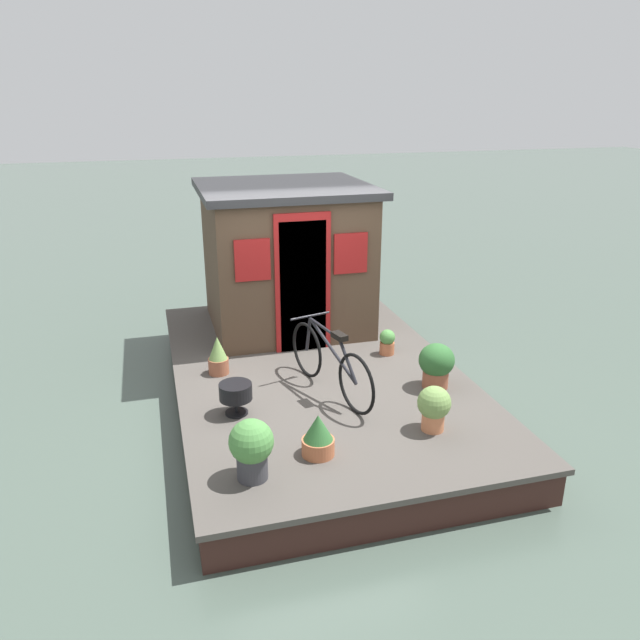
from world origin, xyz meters
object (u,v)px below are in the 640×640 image
at_px(houseboat_cabin, 286,256).
at_px(bicycle, 330,363).
at_px(potted_plant_fern, 218,356).
at_px(potted_plant_lavender, 318,436).
at_px(potted_plant_basil, 251,447).
at_px(charcoal_grill, 236,393).
at_px(potted_plant_rosemary, 436,364).
at_px(potted_plant_sage, 387,342).
at_px(potted_plant_thyme, 434,406).

height_order(houseboat_cabin, bicycle, houseboat_cabin).
distance_m(potted_plant_fern, potted_plant_lavender, 2.13).
height_order(potted_plant_basil, charcoal_grill, potted_plant_basil).
relative_size(bicycle, potted_plant_lavender, 4.01).
relative_size(bicycle, charcoal_grill, 4.80).
height_order(houseboat_cabin, potted_plant_rosemary, houseboat_cabin).
xyz_separation_m(potted_plant_basil, potted_plant_fern, (2.23, 0.03, -0.09)).
bearing_deg(charcoal_grill, potted_plant_lavender, -147.72).
xyz_separation_m(houseboat_cabin, potted_plant_basil, (-3.65, 1.13, -0.70)).
relative_size(potted_plant_basil, potted_plant_sage, 1.70).
relative_size(potted_plant_basil, potted_plant_fern, 1.19).
distance_m(potted_plant_rosemary, potted_plant_sage, 1.05).
bearing_deg(potted_plant_basil, potted_plant_lavender, -72.56).
distance_m(potted_plant_lavender, potted_plant_thyme, 1.23).
distance_m(potted_plant_sage, potted_plant_thyme, 1.92).
xyz_separation_m(houseboat_cabin, charcoal_grill, (-2.47, 1.10, -0.77)).
relative_size(potted_plant_rosemary, charcoal_grill, 1.52).
bearing_deg(houseboat_cabin, potted_plant_thyme, -167.34).
height_order(potted_plant_sage, charcoal_grill, charcoal_grill).
bearing_deg(potted_plant_fern, potted_plant_lavender, -161.43).
bearing_deg(bicycle, charcoal_grill, 100.19).
xyz_separation_m(potted_plant_sage, potted_plant_lavender, (-2.03, 1.48, 0.03)).
distance_m(potted_plant_basil, potted_plant_fern, 2.23).
bearing_deg(potted_plant_rosemary, bicycle, 81.69).
distance_m(houseboat_cabin, potted_plant_thyme, 3.48).
distance_m(potted_plant_fern, potted_plant_sage, 2.16).
relative_size(houseboat_cabin, potted_plant_thyme, 4.90).
bearing_deg(bicycle, potted_plant_lavender, 158.64).
distance_m(bicycle, potted_plant_fern, 1.43).
relative_size(potted_plant_fern, potted_plant_thyme, 1.00).
xyz_separation_m(bicycle, potted_plant_fern, (0.85, 1.14, -0.15)).
height_order(potted_plant_fern, charcoal_grill, potted_plant_fern).
xyz_separation_m(bicycle, potted_plant_lavender, (-1.17, 0.46, -0.17)).
relative_size(bicycle, potted_plant_sage, 5.01).
distance_m(potted_plant_fern, potted_plant_thyme, 2.68).
relative_size(potted_plant_thyme, charcoal_grill, 1.36).
bearing_deg(potted_plant_sage, potted_plant_lavender, 143.99).
height_order(bicycle, potted_plant_fern, bicycle).
relative_size(bicycle, potted_plant_basil, 2.95).
relative_size(houseboat_cabin, potted_plant_rosemary, 4.39).
height_order(potted_plant_basil, potted_plant_sage, potted_plant_basil).
relative_size(potted_plant_rosemary, potted_plant_fern, 1.11).
xyz_separation_m(potted_plant_thyme, charcoal_grill, (0.85, 1.84, -0.02)).
bearing_deg(bicycle, potted_plant_sage, -49.90).
distance_m(bicycle, potted_plant_sage, 1.34).
bearing_deg(potted_plant_thyme, potted_plant_sage, -7.60).
distance_m(houseboat_cabin, bicycle, 2.36).
height_order(potted_plant_sage, potted_plant_lavender, potted_plant_lavender).
distance_m(houseboat_cabin, potted_plant_fern, 2.00).
xyz_separation_m(potted_plant_sage, potted_plant_thyme, (-1.90, 0.25, 0.09)).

